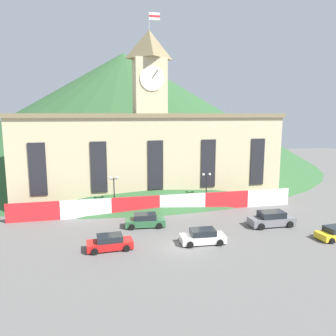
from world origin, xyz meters
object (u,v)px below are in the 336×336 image
Objects in this scene: car_gray_pickup at (271,219)px; car_white_taxi at (203,237)px; street_lamp_right at (114,187)px; car_yellow_coupe at (336,233)px; car_red_sedan at (110,243)px; street_lamp_center at (206,183)px; car_green_wagon at (145,221)px.

car_gray_pickup is 1.16× the size of car_white_taxi.
street_lamp_right is 26.26m from car_yellow_coupe.
car_red_sedan is (-1.16, -11.20, -3.01)m from street_lamp_right.
street_lamp_center is 1.15× the size of car_yellow_coupe.
car_green_wagon is 1.10× the size of car_yellow_coupe.
car_green_wagon is 1.04× the size of car_white_taxi.
car_yellow_coupe is (9.64, -13.69, -3.01)m from street_lamp_center.
car_gray_pickup is (14.49, -2.97, 0.09)m from car_green_wagon.
car_green_wagon is at bearing -129.95° from car_red_sedan.
car_green_wagon is 0.89× the size of car_gray_pickup.
car_gray_pickup is 10.08m from car_white_taxi.
street_lamp_right reaches higher than car_green_wagon.
car_red_sedan is 9.29m from car_white_taxi.
street_lamp_right is at bearing -98.41° from car_red_sedan.
street_lamp_center is 17.96m from car_red_sedan.
car_red_sedan is 0.94× the size of car_green_wagon.
car_white_taxi is (-4.45, -11.76, -2.94)m from street_lamp_center.
street_lamp_center is at bearing -59.54° from car_yellow_coupe.
street_lamp_right is 1.13× the size of car_red_sedan.
car_yellow_coupe is at bearing -4.70° from car_white_taxi.
car_red_sedan is at bearing -121.88° from car_green_wagon.
car_red_sedan is 7.12m from car_green_wagon.
street_lamp_right reaches higher than street_lamp_center.
car_white_taxi is (4.94, -6.21, -0.02)m from car_green_wagon.
street_lamp_center reaches higher than car_white_taxi.
car_red_sedan is 1.03× the size of car_yellow_coupe.
car_gray_pickup is (5.09, -8.51, -2.82)m from street_lamp_center.
street_lamp_right reaches higher than car_yellow_coupe.
car_white_taxi reaches higher than car_yellow_coupe.
street_lamp_center reaches higher than car_green_wagon.
car_gray_pickup is at bearing -174.38° from car_red_sedan.
car_green_wagon is (-9.40, -5.54, -2.92)m from street_lamp_center.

